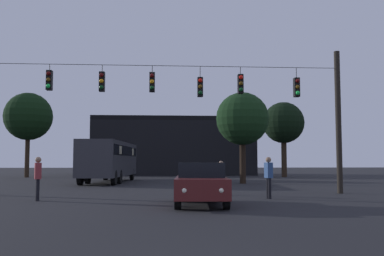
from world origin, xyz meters
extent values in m
plane|color=black|center=(0.00, 24.50, 0.00)|extent=(168.00, 168.00, 0.00)
cylinder|color=black|center=(8.39, 16.08, 3.54)|extent=(0.28, 0.28, 7.08)
cylinder|color=black|center=(0.00, 16.08, 6.22)|extent=(16.78, 0.02, 0.02)
cylinder|color=black|center=(-5.74, 16.08, 6.06)|extent=(0.03, 0.03, 0.30)
cube|color=black|center=(-5.74, 16.08, 5.43)|extent=(0.26, 0.32, 0.95)
sphere|color=#510A0A|center=(-5.74, 15.90, 5.73)|extent=(0.20, 0.20, 0.20)
sphere|color=#5B3D0C|center=(-5.74, 15.90, 5.43)|extent=(0.20, 0.20, 0.20)
sphere|color=#1EE04C|center=(-5.74, 15.90, 5.13)|extent=(0.20, 0.20, 0.20)
cylinder|color=black|center=(-3.25, 16.08, 6.04)|extent=(0.03, 0.03, 0.34)
cube|color=black|center=(-3.25, 16.08, 5.40)|extent=(0.26, 0.32, 0.95)
sphere|color=#510A0A|center=(-3.25, 15.90, 5.70)|extent=(0.20, 0.20, 0.20)
sphere|color=orange|center=(-3.25, 15.90, 5.40)|extent=(0.20, 0.20, 0.20)
sphere|color=#0C4219|center=(-3.25, 15.90, 5.10)|extent=(0.20, 0.20, 0.20)
cylinder|color=black|center=(-0.84, 16.08, 6.04)|extent=(0.03, 0.03, 0.33)
cube|color=black|center=(-0.84, 16.08, 5.40)|extent=(0.26, 0.32, 0.95)
sphere|color=#510A0A|center=(-0.84, 15.90, 5.70)|extent=(0.20, 0.20, 0.20)
sphere|color=orange|center=(-0.84, 15.90, 5.40)|extent=(0.20, 0.20, 0.20)
sphere|color=#0C4219|center=(-0.84, 15.90, 5.10)|extent=(0.20, 0.20, 0.20)
cylinder|color=black|center=(1.50, 16.08, 5.94)|extent=(0.03, 0.03, 0.55)
cube|color=black|center=(1.50, 16.08, 5.19)|extent=(0.26, 0.32, 0.95)
sphere|color=red|center=(1.50, 15.90, 5.49)|extent=(0.20, 0.20, 0.20)
sphere|color=#5B3D0C|center=(1.50, 15.90, 5.19)|extent=(0.20, 0.20, 0.20)
sphere|color=#0C4219|center=(1.50, 15.90, 4.89)|extent=(0.20, 0.20, 0.20)
cylinder|color=black|center=(3.49, 16.08, 6.03)|extent=(0.03, 0.03, 0.37)
cube|color=black|center=(3.49, 16.08, 5.37)|extent=(0.26, 0.32, 0.95)
sphere|color=red|center=(3.49, 15.90, 5.67)|extent=(0.20, 0.20, 0.20)
sphere|color=#5B3D0C|center=(3.49, 15.90, 5.37)|extent=(0.20, 0.20, 0.20)
sphere|color=#0C4219|center=(3.49, 15.90, 5.07)|extent=(0.20, 0.20, 0.20)
cylinder|color=black|center=(6.31, 16.08, 5.96)|extent=(0.03, 0.03, 0.51)
cube|color=black|center=(6.31, 16.08, 5.23)|extent=(0.26, 0.32, 0.95)
sphere|color=#510A0A|center=(6.31, 15.90, 5.53)|extent=(0.20, 0.20, 0.20)
sphere|color=#5B3D0C|center=(6.31, 15.90, 5.23)|extent=(0.20, 0.20, 0.20)
sphere|color=#1EE04C|center=(6.31, 15.90, 4.93)|extent=(0.20, 0.20, 0.20)
cube|color=#2D2D33|center=(-4.30, 28.47, 1.75)|extent=(3.31, 11.15, 2.50)
cube|color=black|center=(-4.30, 28.47, 2.36)|extent=(3.30, 10.50, 0.70)
cylinder|color=black|center=(-5.12, 32.50, 0.50)|extent=(0.35, 1.02, 1.00)
cylinder|color=black|center=(-2.90, 32.34, 0.50)|extent=(0.35, 1.02, 1.00)
cylinder|color=black|center=(-5.57, 26.36, 0.50)|extent=(0.35, 1.02, 1.00)
cylinder|color=black|center=(-3.36, 26.19, 0.50)|extent=(0.35, 1.02, 1.00)
cylinder|color=black|center=(-5.72, 24.38, 0.50)|extent=(0.35, 1.02, 1.00)
cylinder|color=black|center=(-3.51, 24.22, 0.50)|extent=(0.35, 1.02, 1.00)
cube|color=beige|center=(-4.06, 31.76, 2.36)|extent=(2.61, 0.99, 0.56)
cube|color=beige|center=(-4.51, 25.73, 2.36)|extent=(2.61, 0.99, 0.56)
cube|color=#511919|center=(1.08, 10.77, 0.66)|extent=(2.06, 4.40, 0.68)
cube|color=black|center=(1.08, 10.92, 1.26)|extent=(1.72, 2.41, 0.52)
cylinder|color=black|center=(1.78, 9.31, 0.32)|extent=(0.26, 0.65, 0.64)
cylinder|color=black|center=(0.20, 9.40, 0.32)|extent=(0.26, 0.65, 0.64)
cylinder|color=black|center=(1.95, 12.14, 0.32)|extent=(0.26, 0.65, 0.64)
cylinder|color=black|center=(0.37, 12.24, 0.32)|extent=(0.26, 0.65, 0.64)
sphere|color=white|center=(1.52, 8.64, 0.66)|extent=(0.18, 0.18, 0.18)
sphere|color=white|center=(0.37, 8.71, 0.66)|extent=(0.18, 0.18, 0.18)
cylinder|color=black|center=(-5.24, 12.80, 0.43)|extent=(0.14, 0.14, 0.86)
cylinder|color=black|center=(-5.29, 12.95, 0.43)|extent=(0.14, 0.14, 0.86)
cube|color=maroon|center=(-5.27, 12.87, 1.19)|extent=(0.35, 0.42, 0.65)
sphere|color=#8C6B51|center=(-5.27, 12.87, 1.63)|extent=(0.23, 0.23, 0.23)
cylinder|color=black|center=(4.13, 13.33, 0.43)|extent=(0.14, 0.14, 0.87)
cylinder|color=black|center=(4.17, 13.17, 0.43)|extent=(0.14, 0.14, 0.87)
cube|color=#2D4C7F|center=(4.15, 13.25, 1.19)|extent=(0.32, 0.40, 0.65)
sphere|color=#8C6B51|center=(4.15, 13.25, 1.63)|extent=(0.23, 0.23, 0.23)
cylinder|color=black|center=(2.45, 15.36, 0.39)|extent=(0.14, 0.14, 0.79)
cylinder|color=black|center=(2.40, 15.51, 0.39)|extent=(0.14, 0.14, 0.79)
cube|color=#4C4C56|center=(2.42, 15.43, 1.08)|extent=(0.33, 0.41, 0.59)
sphere|color=#8C6B51|center=(2.42, 15.43, 1.48)|extent=(0.21, 0.21, 0.21)
cube|color=black|center=(0.96, 47.96, 3.07)|extent=(18.45, 9.78, 6.14)
cube|color=black|center=(0.96, 47.96, 6.39)|extent=(18.45, 9.78, 0.50)
cylinder|color=#2D2116|center=(-13.73, 39.36, 2.19)|extent=(0.44, 0.44, 4.39)
sphere|color=black|center=(-13.73, 39.36, 6.05)|extent=(4.75, 4.75, 4.75)
cylinder|color=#2D2116|center=(11.94, 38.60, 2.02)|extent=(0.53, 0.53, 4.05)
sphere|color=black|center=(11.94, 38.60, 5.51)|extent=(4.19, 4.19, 4.19)
cylinder|color=black|center=(5.39, 25.96, 1.65)|extent=(0.44, 0.44, 3.30)
sphere|color=black|center=(5.39, 25.96, 4.63)|extent=(3.80, 3.80, 3.80)
camera|label=1|loc=(-0.29, -4.99, 1.56)|focal=40.93mm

